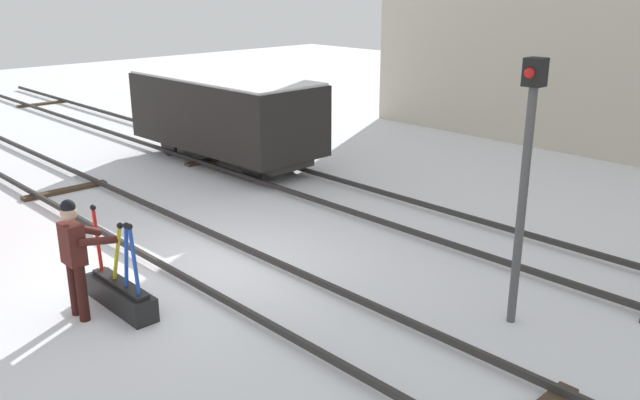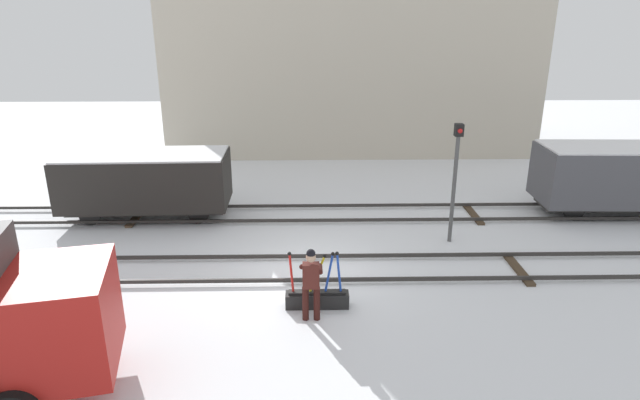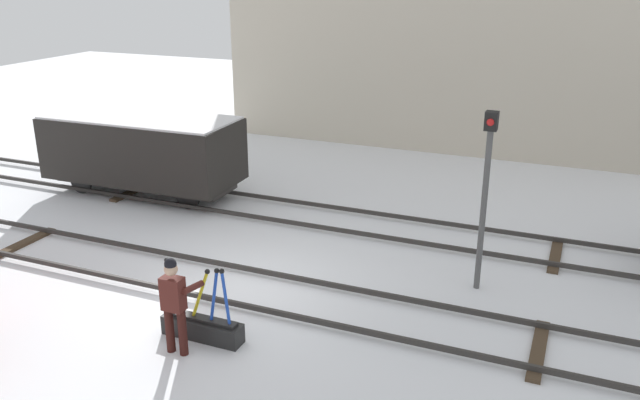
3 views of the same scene
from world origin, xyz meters
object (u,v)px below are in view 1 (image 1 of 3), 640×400
(rail_worker, at_px, (75,252))
(signal_post, at_px, (526,167))
(switch_lever_frame, at_px, (121,292))
(freight_car_near_switch, at_px, (225,114))

(rail_worker, height_order, signal_post, signal_post)
(switch_lever_frame, xyz_separation_m, signal_post, (4.17, 3.81, 2.02))
(switch_lever_frame, relative_size, freight_car_near_switch, 0.27)
(switch_lever_frame, relative_size, signal_post, 0.41)
(freight_car_near_switch, bearing_deg, switch_lever_frame, -48.04)
(switch_lever_frame, xyz_separation_m, freight_car_near_switch, (-5.73, 6.05, 1.07))
(rail_worker, xyz_separation_m, signal_post, (4.32, 4.35, 1.27))
(signal_post, xyz_separation_m, freight_car_near_switch, (-9.89, 2.24, -0.95))
(signal_post, height_order, freight_car_near_switch, signal_post)
(rail_worker, relative_size, signal_post, 0.48)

